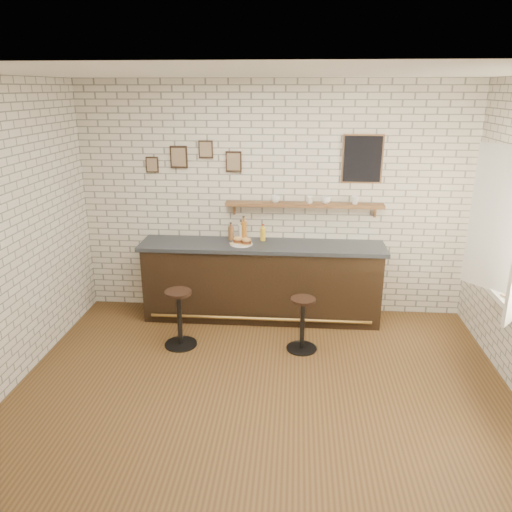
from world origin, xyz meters
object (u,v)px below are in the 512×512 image
object	(u,v)px
shelf_cup_c	(326,200)
shelf_cup_d	(355,200)
sandwich_plate	(241,244)
ciabatta_sandwich	(242,241)
bar_counter	(262,281)
bitters_bottle_brown	(231,233)
shelf_cup_b	(310,200)
bitters_bottle_amber	(244,230)
bitters_bottle_white	(241,232)
book_lower	(510,300)
shelf_cup_a	(275,199)
bar_stool_left	(179,316)
condiment_bottle_yellow	(263,234)
book_upper	(509,297)
bar_stool_right	(302,322)

from	to	relation	value
shelf_cup_c	shelf_cup_d	distance (m)	0.36
sandwich_plate	ciabatta_sandwich	size ratio (longest dim) A/B	1.10
shelf_cup_d	bar_counter	bearing A→B (deg)	-177.36
bar_counter	bitters_bottle_brown	xyz separation A→B (m)	(-0.41, 0.15, 0.60)
bar_counter	shelf_cup_b	bearing A→B (deg)	18.71
bitters_bottle_amber	bitters_bottle_white	bearing A→B (deg)	180.00
ciabatta_sandwich	shelf_cup_b	bearing A→B (deg)	16.32
shelf_cup_d	book_lower	xyz separation A→B (m)	(1.35, -1.60, -0.61)
sandwich_plate	shelf_cup_a	distance (m)	0.71
bar_stool_left	shelf_cup_b	xyz separation A→B (m)	(1.49, 1.05, 1.18)
bar_counter	bitters_bottle_brown	distance (m)	0.74
bar_stool_left	book_lower	xyz separation A→B (m)	(3.40, -0.56, 0.57)
shelf_cup_b	shelf_cup_d	world-z (taller)	shelf_cup_d
condiment_bottle_yellow	bar_stool_left	distance (m)	1.53
sandwich_plate	bitters_bottle_brown	bearing A→B (deg)	128.76
book_lower	book_upper	world-z (taller)	book_upper
bar_stool_right	shelf_cup_d	bearing A→B (deg)	58.62
shelf_cup_a	book_upper	distance (m)	2.88
shelf_cup_b	book_lower	size ratio (longest dim) A/B	0.39
bitters_bottle_brown	bar_stool_left	distance (m)	1.33
bar_stool_right	book_upper	bearing A→B (deg)	-15.16
bitters_bottle_brown	shelf_cup_a	xyz separation A→B (m)	(0.57, 0.05, 0.44)
bitters_bottle_white	shelf_cup_b	distance (m)	0.98
shelf_cup_b	bar_counter	bearing A→B (deg)	142.26
condiment_bottle_yellow	shelf_cup_b	xyz separation A→B (m)	(0.59, 0.05, 0.44)
shelf_cup_c	shelf_cup_d	bearing A→B (deg)	-73.51
shelf_cup_a	shelf_cup_d	distance (m)	1.00
bitters_bottle_amber	bar_stool_right	distance (m)	1.48
condiment_bottle_yellow	bar_stool_left	size ratio (longest dim) A/B	0.31
bitters_bottle_brown	shelf_cup_d	size ratio (longest dim) A/B	2.19
bitters_bottle_amber	book_lower	xyz separation A→B (m)	(2.75, -1.55, -0.20)
bar_stool_right	condiment_bottle_yellow	bearing A→B (deg)	118.11
ciabatta_sandwich	shelf_cup_a	distance (m)	0.67
bar_stool_right	ciabatta_sandwich	bearing A→B (deg)	134.52
sandwich_plate	shelf_cup_c	distance (m)	1.20
condiment_bottle_yellow	bar_stool_left	bearing A→B (deg)	-132.14
ciabatta_sandwich	book_lower	bearing A→B (deg)	-26.30
bar_stool_left	bar_stool_right	bearing A→B (deg)	0.69
sandwich_plate	book_upper	xyz separation A→B (m)	(2.76, -1.32, -0.05)
shelf_cup_d	ciabatta_sandwich	bearing A→B (deg)	-177.29
bitters_bottle_brown	shelf_cup_c	distance (m)	1.28
condiment_bottle_yellow	shelf_cup_b	bearing A→B (deg)	4.87
sandwich_plate	shelf_cup_d	size ratio (longest dim) A/B	2.64
bitters_bottle_amber	book_upper	world-z (taller)	bitters_bottle_amber
shelf_cup_a	ciabatta_sandwich	bearing A→B (deg)	-162.64
bar_counter	condiment_bottle_yellow	xyz separation A→B (m)	(0.00, 0.15, 0.59)
ciabatta_sandwich	condiment_bottle_yellow	xyz separation A→B (m)	(0.25, 0.19, 0.04)
condiment_bottle_yellow	shelf_cup_d	size ratio (longest dim) A/B	2.03
shelf_cup_c	book_upper	bearing A→B (deg)	-115.97
shelf_cup_b	shelf_cup_d	bearing A→B (deg)	-56.44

